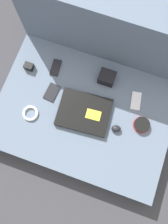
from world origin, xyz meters
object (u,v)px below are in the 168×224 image
object	(u,v)px
camera_pouch	(107,77)
charger_brick	(29,66)
speaker_puck	(142,125)
phone_small	(56,68)
phone_silver	(52,92)
computer_mouse	(116,129)
laptop	(85,112)
phone_black	(136,101)

from	to	relation	value
camera_pouch	charger_brick	size ratio (longest dim) A/B	1.79
speaker_puck	charger_brick	size ratio (longest dim) A/B	1.77
charger_brick	camera_pouch	bearing A→B (deg)	10.15
speaker_puck	phone_small	bearing A→B (deg)	164.33
phone_silver	charger_brick	size ratio (longest dim) A/B	2.10
speaker_puck	charger_brick	distance (m)	0.80
computer_mouse	phone_silver	size ratio (longest dim) A/B	0.56
phone_small	charger_brick	world-z (taller)	charger_brick
laptop	computer_mouse	bearing A→B (deg)	-14.32
phone_black	camera_pouch	distance (m)	0.23
phone_black	phone_small	size ratio (longest dim) A/B	1.07
speaker_puck	camera_pouch	xyz separation A→B (m)	(-0.30, 0.21, 0.02)
phone_small	camera_pouch	bearing A→B (deg)	0.95
camera_pouch	charger_brick	distance (m)	0.51
speaker_puck	camera_pouch	size ratio (longest dim) A/B	0.99
phone_black	charger_brick	size ratio (longest dim) A/B	2.18
computer_mouse	phone_black	bearing A→B (deg)	56.23
phone_small	phone_silver	bearing A→B (deg)	-82.49
laptop	speaker_puck	world-z (taller)	laptop
laptop	phone_small	bearing A→B (deg)	137.54
laptop	phone_silver	distance (m)	0.25
phone_silver	camera_pouch	distance (m)	0.36
phone_small	camera_pouch	world-z (taller)	camera_pouch
laptop	charger_brick	distance (m)	0.47
speaker_puck	phone_black	world-z (taller)	speaker_puck
laptop	phone_silver	xyz separation A→B (m)	(-0.24, 0.05, -0.01)
laptop	phone_black	world-z (taller)	laptop
phone_black	camera_pouch	size ratio (longest dim) A/B	1.22
phone_silver	laptop	bearing A→B (deg)	-6.35
phone_black	charger_brick	distance (m)	0.72
laptop	phone_silver	world-z (taller)	laptop
phone_black	phone_small	bearing A→B (deg)	166.60
computer_mouse	phone_small	world-z (taller)	computer_mouse
phone_silver	charger_brick	xyz separation A→B (m)	(-0.20, 0.11, 0.02)
charger_brick	phone_small	bearing A→B (deg)	18.72
phone_silver	charger_brick	distance (m)	0.23
camera_pouch	charger_brick	xyz separation A→B (m)	(-0.50, -0.09, -0.02)
speaker_puck	camera_pouch	bearing A→B (deg)	144.45
phone_black	phone_small	distance (m)	0.56
laptop	phone_small	size ratio (longest dim) A/B	2.90
computer_mouse	camera_pouch	world-z (taller)	camera_pouch
phone_silver	phone_black	bearing A→B (deg)	18.95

